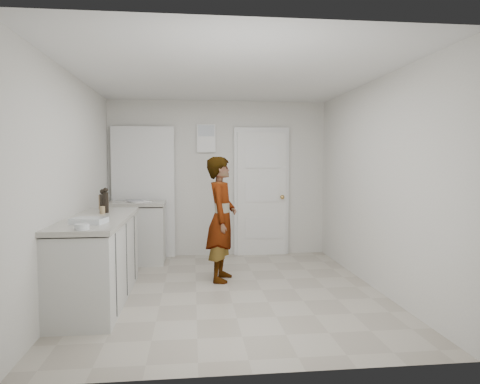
{
  "coord_description": "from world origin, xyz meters",
  "views": [
    {
      "loc": [
        -0.42,
        -4.93,
        1.52
      ],
      "look_at": [
        0.17,
        0.4,
        1.14
      ],
      "focal_mm": 32.0,
      "sensor_mm": 36.0,
      "label": 1
    }
  ],
  "objects": [
    {
      "name": "egg_bowl",
      "position": [
        -1.39,
        -1.07,
        0.95
      ],
      "size": [
        0.13,
        0.13,
        0.05
      ],
      "color": "silver",
      "rests_on": "main_counter"
    },
    {
      "name": "oil_cruet_a",
      "position": [
        -1.48,
        0.23,
        1.06
      ],
      "size": [
        0.07,
        0.07,
        0.28
      ],
      "color": "black",
      "rests_on": "main_counter"
    },
    {
      "name": "baking_dish",
      "position": [
        -1.42,
        -0.68,
        0.95
      ],
      "size": [
        0.35,
        0.28,
        0.06
      ],
      "rotation": [
        0.0,
        0.0,
        -0.22
      ],
      "color": "silver",
      "rests_on": "main_counter"
    },
    {
      "name": "cake_mix_box",
      "position": [
        -1.53,
        0.55,
        1.02
      ],
      "size": [
        0.12,
        0.09,
        0.18
      ],
      "primitive_type": "cube",
      "rotation": [
        0.0,
        0.0,
        -0.41
      ],
      "color": "#8D6546",
      "rests_on": "main_counter"
    },
    {
      "name": "oil_cruet_b",
      "position": [
        -1.44,
        0.2,
        1.07
      ],
      "size": [
        0.07,
        0.07,
        0.3
      ],
      "color": "black",
      "rests_on": "main_counter"
    },
    {
      "name": "spice_jar",
      "position": [
        -1.45,
        0.08,
        0.97
      ],
      "size": [
        0.06,
        0.06,
        0.09
      ],
      "primitive_type": "cylinder",
      "color": "#A2865C",
      "rests_on": "main_counter"
    },
    {
      "name": "side_counter",
      "position": [
        -1.25,
        1.55,
        0.43
      ],
      "size": [
        0.84,
        0.61,
        0.93
      ],
      "color": "silver",
      "rests_on": "ground"
    },
    {
      "name": "ground",
      "position": [
        0.0,
        0.0,
        0.0
      ],
      "size": [
        4.0,
        4.0,
        0.0
      ],
      "primitive_type": "plane",
      "color": "gray",
      "rests_on": "ground"
    },
    {
      "name": "room_shell",
      "position": [
        -0.17,
        1.95,
        1.02
      ],
      "size": [
        4.0,
        4.0,
        4.0
      ],
      "color": "beige",
      "rests_on": "ground"
    },
    {
      "name": "main_counter",
      "position": [
        -1.45,
        -0.2,
        0.43
      ],
      "size": [
        0.64,
        1.96,
        0.93
      ],
      "color": "silver",
      "rests_on": "ground"
    },
    {
      "name": "papers",
      "position": [
        -1.24,
        1.59,
        0.93
      ],
      "size": [
        0.42,
        0.44,
        0.01
      ],
      "primitive_type": "cube",
      "rotation": [
        0.0,
        0.0,
        0.64
      ],
      "color": "white",
      "rests_on": "side_counter"
    },
    {
      "name": "person",
      "position": [
        -0.06,
        0.49,
        0.79
      ],
      "size": [
        0.5,
        0.65,
        1.59
      ],
      "primitive_type": "imported",
      "rotation": [
        0.0,
        0.0,
        1.35
      ],
      "color": "silver",
      "rests_on": "ground"
    }
  ]
}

